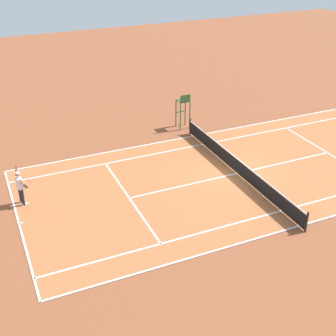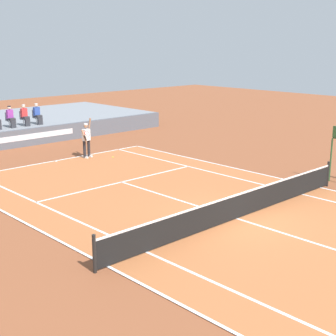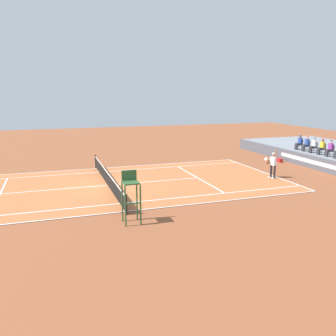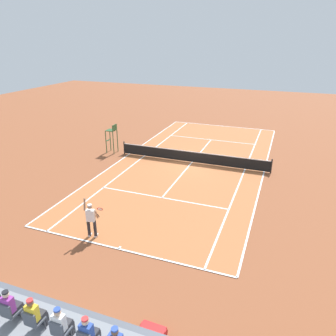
{
  "view_description": "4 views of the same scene",
  "coord_description": "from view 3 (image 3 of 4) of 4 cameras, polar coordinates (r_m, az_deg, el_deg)",
  "views": [
    {
      "loc": [
        -19.14,
        12.7,
        12.7
      ],
      "look_at": [
        0.5,
        4.01,
        1.0
      ],
      "focal_mm": 49.56,
      "sensor_mm": 36.0,
      "label": 1
    },
    {
      "loc": [
        -12.85,
        -10.1,
        5.88
      ],
      "look_at": [
        0.5,
        4.01,
        1.0
      ],
      "focal_mm": 53.48,
      "sensor_mm": 36.0,
      "label": 2
    },
    {
      "loc": [
        22.26,
        -3.33,
        5.91
      ],
      "look_at": [
        0.5,
        4.01,
        1.0
      ],
      "focal_mm": 37.49,
      "sensor_mm": 36.0,
      "label": 3
    },
    {
      "loc": [
        -6.53,
        22.71,
        9.16
      ],
      "look_at": [
        0.5,
        4.01,
        1.0
      ],
      "focal_mm": 34.42,
      "sensor_mm": 36.0,
      "label": 4
    }
  ],
  "objects": [
    {
      "name": "umpire_chair",
      "position": [
        16.18,
        -6.09,
        -3.61
      ],
      "size": [
        0.77,
        0.77,
        2.44
      ],
      "color": "#2D562D",
      "rests_on": "ground"
    },
    {
      "name": "spectator_seated_0",
      "position": [
        33.09,
        20.54,
        3.88
      ],
      "size": [
        0.44,
        0.6,
        1.27
      ],
      "color": "#474C56",
      "rests_on": "bleacher_platform"
    },
    {
      "name": "equipment_bag",
      "position": [
        32.32,
        17.52,
        1.26
      ],
      "size": [
        0.91,
        0.34,
        0.32
      ],
      "color": "red",
      "rests_on": "ground"
    },
    {
      "name": "spectator_seated_4",
      "position": [
        30.4,
        24.82,
        2.86
      ],
      "size": [
        0.44,
        0.6,
        1.27
      ],
      "color": "#474C56",
      "rests_on": "bleacher_platform"
    },
    {
      "name": "barrier_wall",
      "position": [
        30.22,
        22.51,
        0.85
      ],
      "size": [
        22.39,
        0.25,
        1.02
      ],
      "color": "#565B66",
      "rests_on": "ground"
    },
    {
      "name": "ground_plane",
      "position": [
        23.27,
        -9.81,
        -2.82
      ],
      "size": [
        80.0,
        80.0,
        0.0
      ],
      "primitive_type": "plane",
      "color": "brown"
    },
    {
      "name": "net",
      "position": [
        23.14,
        -9.85,
        -1.57
      ],
      "size": [
        11.98,
        0.1,
        1.07
      ],
      "color": "black",
      "rests_on": "ground"
    },
    {
      "name": "spectator_seated_3",
      "position": [
        31.05,
        23.69,
        3.13
      ],
      "size": [
        0.44,
        0.6,
        1.27
      ],
      "color": "#474C56",
      "rests_on": "bleacher_platform"
    },
    {
      "name": "court",
      "position": [
        23.26,
        -9.81,
        -2.8
      ],
      "size": [
        11.08,
        23.88,
        0.03
      ],
      "color": "#B76638",
      "rests_on": "ground"
    },
    {
      "name": "spectator_seated_2",
      "position": [
        31.74,
        22.56,
        3.4
      ],
      "size": [
        0.44,
        0.6,
        1.27
      ],
      "color": "#474C56",
      "rests_on": "bleacher_platform"
    },
    {
      "name": "tennis_ball",
      "position": [
        24.7,
        16.07,
        -2.17
      ],
      "size": [
        0.07,
        0.07,
        0.07
      ],
      "primitive_type": "sphere",
      "color": "#D1E533",
      "rests_on": "ground"
    },
    {
      "name": "spectator_seated_1",
      "position": [
        32.41,
        21.53,
        3.64
      ],
      "size": [
        0.44,
        0.6,
        1.27
      ],
      "color": "#474C56",
      "rests_on": "bleacher_platform"
    },
    {
      "name": "tennis_player",
      "position": [
        25.8,
        16.69,
        0.58
      ],
      "size": [
        0.74,
        0.74,
        2.08
      ],
      "color": "#232328",
      "rests_on": "ground"
    }
  ]
}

